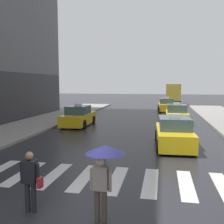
{
  "coord_description": "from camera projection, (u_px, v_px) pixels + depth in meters",
  "views": [
    {
      "loc": [
        2.16,
        -5.92,
        3.42
      ],
      "look_at": [
        -0.54,
        8.0,
        1.88
      ],
      "focal_mm": 42.09,
      "sensor_mm": 36.0,
      "label": 1
    }
  ],
  "objects": [
    {
      "name": "crosswalk_markings",
      "position": [
        100.0,
        178.0,
        9.49
      ],
      "size": [
        11.3,
        2.8,
        0.01
      ],
      "color": "silver",
      "rests_on": "ground"
    },
    {
      "name": "taxi_fourth",
      "position": [
        166.0,
        106.0,
        32.22
      ],
      "size": [
        2.12,
        4.63,
        1.8
      ],
      "color": "gold",
      "rests_on": "ground"
    },
    {
      "name": "taxi_lead",
      "position": [
        174.0,
        133.0,
        14.21
      ],
      "size": [
        2.1,
        4.62,
        1.8
      ],
      "color": "yellow",
      "rests_on": "ground"
    },
    {
      "name": "pedestrian_with_umbrella",
      "position": [
        104.0,
        162.0,
        6.36
      ],
      "size": [
        0.96,
        0.96,
        1.94
      ],
      "color": "#473D33",
      "rests_on": "ground"
    },
    {
      "name": "ground_plane",
      "position": [
        72.0,
        221.0,
        6.56
      ],
      "size": [
        160.0,
        160.0,
        0.0
      ],
      "primitive_type": "plane",
      "color": "#26262B"
    },
    {
      "name": "taxi_third",
      "position": [
        177.0,
        115.0,
        22.81
      ],
      "size": [
        1.94,
        4.54,
        1.8
      ],
      "color": "yellow",
      "rests_on": "ground"
    },
    {
      "name": "taxi_second",
      "position": [
        79.0,
        117.0,
        21.38
      ],
      "size": [
        1.94,
        4.55,
        1.8
      ],
      "color": "yellow",
      "rests_on": "ground"
    },
    {
      "name": "pedestrian_with_handbag",
      "position": [
        31.0,
        178.0,
        6.9
      ],
      "size": [
        0.6,
        0.24,
        1.65
      ],
      "color": "black",
      "rests_on": "ground"
    },
    {
      "name": "box_truck",
      "position": [
        174.0,
        93.0,
        42.3
      ],
      "size": [
        2.52,
        7.62,
        3.35
      ],
      "color": "#2D2D2D",
      "rests_on": "ground"
    }
  ]
}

